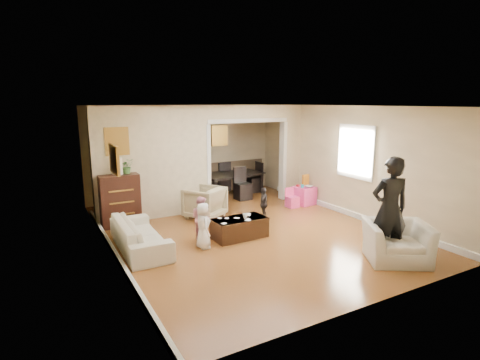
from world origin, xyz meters
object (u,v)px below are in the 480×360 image
dresser (120,200)px  adult_person (390,209)px  coffee_cup (245,216)px  child_toddler (264,204)px  armchair_back (204,202)px  child_kneel_b (201,218)px  dining_table (232,184)px  coffee_table (239,228)px  sofa (140,234)px  table_lamp (117,166)px  child_kneel_a (203,226)px  armchair_front (397,242)px  cyan_cup (302,186)px  play_table (304,195)px

dresser → adult_person: bearing=-48.7°
coffee_cup → child_toddler: (0.95, 0.80, -0.06)m
armchair_back → child_kneel_b: 1.42m
dining_table → adult_person: bearing=-94.0°
coffee_table → child_kneel_b: bearing=156.8°
dresser → sofa: bearing=-89.5°
armchair_back → child_toddler: child_toddler is taller
table_lamp → coffee_table: table_lamp is taller
child_kneel_a → table_lamp: bearing=34.0°
sofa → coffee_table: size_ratio=1.77×
adult_person → child_toddler: adult_person is taller
armchair_front → coffee_cup: bearing=159.6°
adult_person → child_toddler: size_ratio=2.34×
coffee_table → cyan_cup: 2.99m
sofa → coffee_cup: sofa is taller
dresser → play_table: bearing=-6.8°
child_kneel_a → child_kneel_b: size_ratio=0.99×
armchair_front → coffee_table: armchair_front is taller
dresser → cyan_cup: 4.60m
table_lamp → child_toddler: 3.34m
play_table → child_kneel_b: (-3.44, -1.12, 0.20)m
sofa → adult_person: adult_person is taller
armchair_back → dining_table: 2.37m
child_kneel_a → coffee_table: bearing=-72.6°
armchair_back → child_toddler: bearing=112.1°
cyan_cup → child_toddler: bearing=-158.8°
play_table → adult_person: 3.78m
table_lamp → dresser: bearing=0.0°
table_lamp → adult_person: bearing=-48.7°
coffee_table → play_table: size_ratio=2.20×
child_kneel_a → cyan_cup: bearing=-59.1°
armchair_front → child_kneel_a: size_ratio=1.18×
child_kneel_a → play_table: bearing=-59.1°
armchair_back → dining_table: bearing=-165.2°
table_lamp → coffee_cup: bearing=-45.1°
armchair_back → sofa: bearing=1.8°
coffee_table → play_table: bearing=27.3°
coffee_table → dining_table: (1.57, 3.29, 0.11)m
play_table → child_toddler: bearing=-158.5°
coffee_table → cyan_cup: size_ratio=13.50×
armchair_back → cyan_cup: armchair_back is taller
dining_table → adult_person: size_ratio=0.99×
dresser → dining_table: (3.48, 1.32, -0.26)m
adult_person → child_kneel_b: 3.48m
cyan_cup → dining_table: (-1.07, 1.92, -0.20)m
dresser → coffee_table: (1.91, -1.97, -0.37)m
dining_table → child_toddler: size_ratio=2.33×
dresser → table_lamp: bearing=0.0°
sofa → dining_table: (3.47, 2.92, 0.04)m
armchair_front → child_toddler: 3.13m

